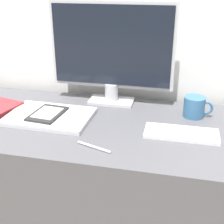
# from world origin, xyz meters

# --- Properties ---
(desk) EXTENTS (1.45, 0.59, 0.72)m
(desk) POSITION_xyz_m (0.00, 0.22, 0.36)
(desk) COLOR #4C4C51
(desk) RESTS_ON ground_plane
(monitor) EXTENTS (0.54, 0.11, 0.44)m
(monitor) POSITION_xyz_m (0.03, 0.44, 0.96)
(monitor) COLOR #B7B7BC
(monitor) RESTS_ON desk
(keyboard) EXTENTS (0.27, 0.11, 0.01)m
(keyboard) POSITION_xyz_m (0.35, 0.18, 0.73)
(keyboard) COLOR silver
(keyboard) RESTS_ON desk
(laptop) EXTENTS (0.34, 0.24, 0.02)m
(laptop) POSITION_xyz_m (-0.17, 0.21, 0.73)
(laptop) COLOR #BCBCC1
(laptop) RESTS_ON desk
(ereader) EXTENTS (0.13, 0.17, 0.01)m
(ereader) POSITION_xyz_m (-0.18, 0.21, 0.75)
(ereader) COLOR black
(ereader) RESTS_ON laptop
(coffee_mug) EXTENTS (0.12, 0.09, 0.08)m
(coffee_mug) POSITION_xyz_m (0.40, 0.36, 0.77)
(coffee_mug) COLOR #336089
(coffee_mug) RESTS_ON desk
(pen) EXTENTS (0.13, 0.05, 0.01)m
(pen) POSITION_xyz_m (0.07, 0.02, 0.73)
(pen) COLOR silver
(pen) RESTS_ON desk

